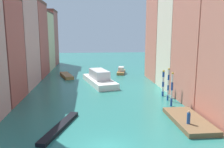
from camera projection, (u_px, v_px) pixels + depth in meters
The scene contains 17 objects.
ground_plane at pixel (97, 86), 43.65m from camera, with size 154.00×154.00×0.00m, color #28756B.
building_left_2 at pixel (11, 39), 41.22m from camera, with size 7.81×10.90×17.62m.
building_left_3 at pixel (27, 39), 51.83m from camera, with size 7.81×10.15×17.13m.
building_left_4 at pixel (38, 41), 62.29m from camera, with size 7.81×10.47×15.73m.
building_left_5 at pixel (44, 38), 71.71m from camera, with size 7.81×8.97×17.08m.
building_right_1 at pixel (210, 29), 31.62m from camera, with size 7.81×8.98×20.98m.
building_right_2 at pixel (185, 33), 40.03m from camera, with size 7.81×7.97×20.07m.
building_right_3 at pixel (168, 29), 48.19m from camera, with size 7.81×8.68×21.55m.
waterfront_dock at pixel (189, 120), 25.49m from camera, with size 3.43×7.86×0.53m.
person_on_dock at pixel (189, 118), 23.80m from camera, with size 0.36×0.36×1.43m.
mooring_pole_0 at pixel (172, 89), 30.94m from camera, with size 0.30×0.30×4.76m.
mooring_pole_1 at pixel (168, 84), 33.62m from camera, with size 0.27×0.27×4.91m.
mooring_pole_2 at pixel (163, 83), 35.99m from camera, with size 0.37×0.37×4.24m.
vaporetto_white at pixel (99, 79), 45.01m from camera, with size 6.73×12.91×2.81m.
gondola_black at pixel (60, 127), 23.87m from camera, with size 3.41×8.25×0.40m.
motorboat_0 at pixel (66, 76), 52.13m from camera, with size 3.83×7.47×0.68m.
motorboat_1 at pixel (121, 71), 56.93m from camera, with size 2.96×6.08×1.67m.
Camera 1 is at (-1.44, -18.14, 9.89)m, focal length 36.42 mm.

